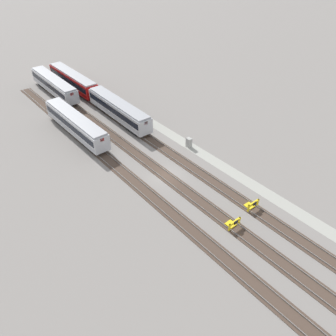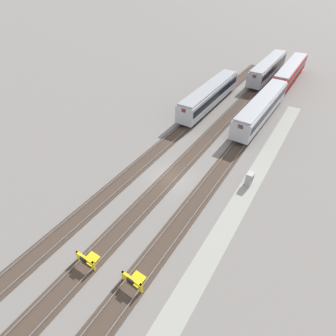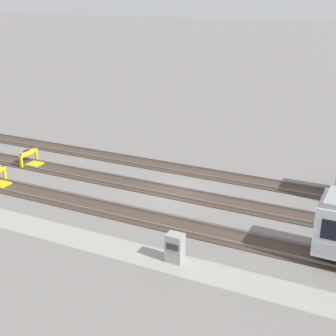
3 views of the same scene
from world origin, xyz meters
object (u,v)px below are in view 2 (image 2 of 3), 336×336
at_px(subway_car_front_row_left_inner, 261,108).
at_px(electrical_cabinet, 249,179).
at_px(bumper_stop_nearest_track, 134,280).
at_px(bumper_stop_near_inner_track, 88,259).
at_px(subway_car_front_row_centre, 210,95).
at_px(subway_car_front_row_leftmost, 268,68).
at_px(subway_car_front_row_right_inner, 290,72).

bearing_deg(subway_car_front_row_left_inner, electrical_cabinet, -166.59).
xyz_separation_m(bumper_stop_nearest_track, bumper_stop_near_inner_track, (-0.65, 4.39, 0.00)).
relative_size(subway_car_front_row_left_inner, subway_car_front_row_centre, 1.00).
bearing_deg(subway_car_front_row_leftmost, bumper_stop_nearest_track, -175.01).
xyz_separation_m(subway_car_front_row_leftmost, bumper_stop_nearest_track, (-50.53, -4.41, -1.53)).
bearing_deg(subway_car_front_row_left_inner, subway_car_front_row_leftmost, 13.12).
bearing_deg(subway_car_front_row_centre, subway_car_front_row_left_inner, -90.00).
height_order(subway_car_front_row_leftmost, bumper_stop_near_inner_track, subway_car_front_row_leftmost).
distance_m(subway_car_front_row_centre, bumper_stop_near_inner_track, 32.68).
height_order(subway_car_front_row_right_inner, bumper_stop_near_inner_track, subway_car_front_row_right_inner).
height_order(subway_car_front_row_right_inner, electrical_cabinet, subway_car_front_row_right_inner).
distance_m(subway_car_front_row_leftmost, electrical_cabinet, 35.35).
distance_m(subway_car_front_row_centre, bumper_stop_nearest_track, 32.92).
distance_m(subway_car_front_row_right_inner, bumper_stop_nearest_track, 50.54).
bearing_deg(subway_car_front_row_left_inner, bumper_stop_nearest_track, -179.97).
xyz_separation_m(subway_car_front_row_left_inner, bumper_stop_near_inner_track, (-32.35, 4.37, -1.53)).
height_order(bumper_stop_nearest_track, bumper_stop_near_inner_track, same).
height_order(subway_car_front_row_left_inner, subway_car_front_row_right_inner, same).
height_order(subway_car_front_row_leftmost, subway_car_front_row_right_inner, same).
relative_size(subway_car_front_row_leftmost, electrical_cabinet, 11.27).
relative_size(subway_car_front_row_right_inner, bumper_stop_near_inner_track, 9.00).
height_order(subway_car_front_row_centre, electrical_cabinet, subway_car_front_row_centre).
bearing_deg(subway_car_front_row_leftmost, subway_car_front_row_right_inner, -90.19).
bearing_deg(bumper_stop_near_inner_track, subway_car_front_row_right_inner, -4.95).
bearing_deg(subway_car_front_row_right_inner, bumper_stop_nearest_track, 179.96).
bearing_deg(subway_car_front_row_centre, subway_car_front_row_right_inner, -25.07).
distance_m(subway_car_front_row_left_inner, subway_car_front_row_right_inner, 18.82).
relative_size(subway_car_front_row_left_inner, subway_car_front_row_right_inner, 1.00).
bearing_deg(subway_car_front_row_right_inner, subway_car_front_row_left_inner, 179.83).
bearing_deg(electrical_cabinet, bumper_stop_near_inner_track, 154.31).
relative_size(subway_car_front_row_leftmost, bumper_stop_near_inner_track, 9.01).
bearing_deg(subway_car_front_row_centre, bumper_stop_near_inner_track, -172.29).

